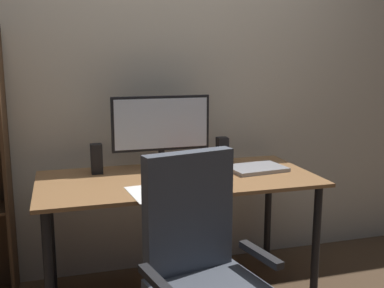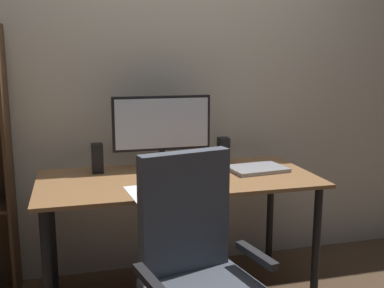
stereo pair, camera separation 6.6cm
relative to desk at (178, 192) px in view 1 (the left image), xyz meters
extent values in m
cube|color=beige|center=(0.00, 0.53, 0.65)|extent=(6.40, 0.10, 2.60)
cube|color=olive|center=(0.00, 0.00, 0.08)|extent=(1.52, 0.72, 0.02)
cylinder|color=black|center=(-0.70, -0.30, -0.29)|extent=(0.04, 0.04, 0.72)
cylinder|color=black|center=(0.70, -0.30, -0.29)|extent=(0.04, 0.04, 0.72)
cylinder|color=black|center=(-0.70, 0.30, -0.29)|extent=(0.04, 0.04, 0.72)
cylinder|color=black|center=(0.70, 0.30, -0.29)|extent=(0.04, 0.04, 0.72)
cylinder|color=black|center=(-0.05, 0.22, 0.09)|extent=(0.20, 0.20, 0.01)
cylinder|color=black|center=(-0.05, 0.22, 0.15)|extent=(0.04, 0.04, 0.10)
cube|color=black|center=(-0.05, 0.22, 0.36)|extent=(0.58, 0.03, 0.32)
cube|color=silver|center=(-0.05, 0.21, 0.36)|extent=(0.55, 0.01, 0.29)
cube|color=silver|center=(-0.07, -0.17, 0.09)|extent=(0.29, 0.11, 0.02)
cube|color=black|center=(0.14, -0.14, 0.10)|extent=(0.08, 0.11, 0.03)
cylinder|color=#B72D28|center=(0.07, 0.01, 0.14)|extent=(0.08, 0.08, 0.10)
cube|color=#B72D28|center=(0.11, 0.01, 0.14)|extent=(0.02, 0.01, 0.06)
cube|color=#99999E|center=(0.48, 0.02, 0.10)|extent=(0.34, 0.27, 0.02)
cube|color=black|center=(-0.42, 0.21, 0.17)|extent=(0.06, 0.07, 0.17)
cube|color=black|center=(0.33, 0.21, 0.17)|extent=(0.06, 0.07, 0.17)
cube|color=white|center=(-0.20, -0.25, 0.09)|extent=(0.24, 0.32, 0.00)
cube|color=#474C56|center=(-0.11, -0.59, 0.10)|extent=(0.41, 0.16, 0.52)
cube|color=#232326|center=(-0.30, -0.83, -0.07)|extent=(0.10, 0.26, 0.03)
cube|color=#232326|center=(0.17, -0.73, -0.07)|extent=(0.10, 0.26, 0.03)
cube|color=#4C331E|center=(-0.91, 0.32, 0.13)|extent=(0.02, 0.28, 1.57)
camera|label=1|loc=(-0.61, -2.37, 0.75)|focal=42.78mm
camera|label=2|loc=(-0.55, -2.39, 0.75)|focal=42.78mm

